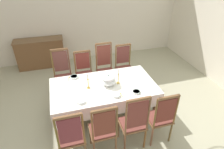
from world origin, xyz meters
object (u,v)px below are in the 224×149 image
chair_south_b (103,129)px  chair_north_d (124,65)px  chair_north_a (63,73)px  bowl_far_right (81,102)px  dining_table (104,88)px  candlestick_east (118,78)px  chair_south_a (71,136)px  bowl_near_right (74,77)px  bowl_near_left (116,95)px  spoon_primary (121,94)px  chair_north_c (105,67)px  soup_tureen (108,80)px  chair_north_b (84,72)px  spoon_secondary (69,78)px  chair_south_d (161,117)px  bowl_far_left (136,92)px  sideboard (41,53)px  chair_south_c (134,122)px  candlestick_west (88,83)px

chair_south_b → chair_north_d: 2.25m
chair_north_a → bowl_far_right: 1.44m
dining_table → candlestick_east: 0.38m
chair_south_a → bowl_near_right: bearing=80.9°
dining_table → bowl_far_right: size_ratio=13.75×
bowl_near_left → spoon_primary: bearing=14.1°
chair_north_c → candlestick_east: size_ratio=3.56×
candlestick_east → bowl_near_right: size_ratio=2.00×
chair_north_c → soup_tureen: bearing=79.8°
chair_north_b → spoon_secondary: chair_north_b is taller
dining_table → bowl_near_left: size_ratio=13.89×
chair_south_d → bowl_far_left: size_ratio=6.89×
spoon_secondary → sideboard: bearing=121.8°
chair_south_c → candlestick_west: (-0.60, 1.00, 0.28)m
bowl_near_right → spoon_primary: bowl_near_right is taller
chair_south_d → bowl_far_left: chair_south_d is taller
candlestick_east → spoon_secondary: 1.10m
chair_north_a → spoon_primary: chair_north_a is taller
bowl_near_right → chair_south_d: bearing=-47.3°
chair_north_d → candlestick_west: size_ratio=3.39×
soup_tureen → candlestick_west: 0.42m
candlestick_west → spoon_secondary: candlestick_west is taller
sideboard → chair_south_a: bearing=98.9°
dining_table → candlestick_west: size_ratio=6.45×
bowl_near_right → bowl_far_right: 0.89m
candlestick_west → sideboard: bearing=111.3°
chair_north_d → spoon_primary: (-0.55, -1.38, 0.18)m
soup_tureen → chair_south_a: bearing=-131.9°
spoon_secondary → bowl_near_left: bearing=-34.6°
chair_south_b → chair_north_b: 1.98m
chair_north_b → soup_tureen: size_ratio=3.48×
candlestick_east → bowl_far_left: (0.24, -0.42, -0.12)m
candlestick_west → bowl_near_right: size_ratio=1.94×
chair_north_a → bowl_far_right: (0.26, -1.41, 0.17)m
spoon_primary → soup_tureen: bearing=106.8°
bowl_near_right → spoon_secondary: bowl_near_right is taller
chair_south_a → soup_tureen: size_ratio=3.66×
bowl_near_left → chair_north_d: bearing=64.9°
chair_north_a → chair_south_c: size_ratio=1.00×
chair_south_d → spoon_secondary: chair_south_d is taller
chair_north_b → bowl_far_left: (0.81, -1.40, 0.21)m
chair_south_b → candlestick_west: chair_south_b is taller
dining_table → bowl_near_left: 0.45m
chair_south_b → bowl_far_right: size_ratio=7.25×
chair_north_b → chair_south_a: bearing=75.1°
chair_south_a → candlestick_west: size_ratio=3.42×
bowl_near_right → bowl_far_right: bearing=-88.2°
dining_table → chair_north_c: bearing=74.1°
chair_south_d → spoon_primary: chair_south_d is taller
chair_south_c → chair_north_a: bearing=118.3°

